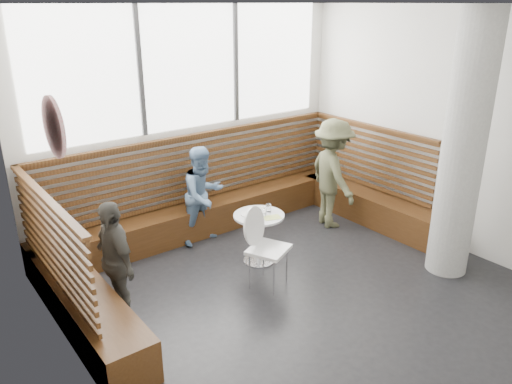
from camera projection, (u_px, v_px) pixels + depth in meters
room at (313, 166)px, 5.26m from camera, size 5.00×5.00×3.20m
booth at (223, 216)px, 7.00m from camera, size 5.00×2.50×1.44m
concrete_column at (463, 149)px, 5.86m from camera, size 0.50×0.50×3.20m
wall_art at (54, 127)px, 3.91m from camera, size 0.03×0.50×0.50m
cafe_table at (259, 228)px, 6.44m from camera, size 0.65×0.65×0.67m
cafe_chair at (265, 240)px, 5.91m from camera, size 0.47×0.46×0.98m
adult_man at (333, 174)px, 7.42m from camera, size 0.90×1.20×1.65m
child_back at (203, 195)px, 6.94m from camera, size 0.75×0.62×1.40m
child_left at (115, 261)px, 5.24m from camera, size 0.34×0.79×1.34m
plate_near at (248, 214)px, 6.37m from camera, size 0.20×0.20×0.01m
plate_far at (258, 210)px, 6.48m from camera, size 0.19×0.19×0.01m
glass_left at (249, 216)px, 6.20m from camera, size 0.06×0.06×0.10m
glass_mid at (263, 212)px, 6.30m from camera, size 0.07×0.07×0.12m
glass_right at (269, 208)px, 6.45m from camera, size 0.07×0.07×0.10m
menu_card at (272, 217)px, 6.28m from camera, size 0.26×0.21×0.00m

